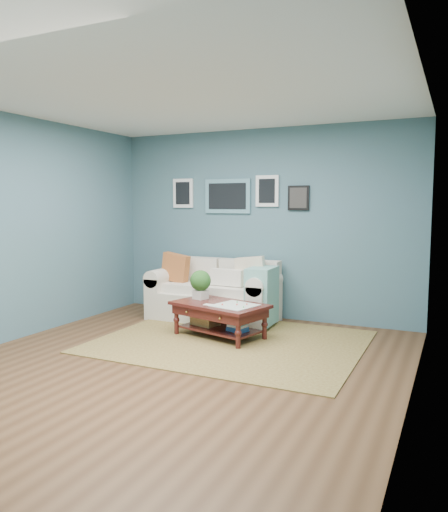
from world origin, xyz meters
The scene contains 4 objects.
room_shell centered at (-0.01, 0.06, 1.36)m, with size 5.00×5.02×2.70m.
area_rug centered at (0.16, 1.06, 0.01)m, with size 3.03×2.43×0.01m, color brown.
loveseat centered at (-0.46, 2.02, 0.38)m, with size 1.84×0.83×0.94m.
coffee_table centered at (-0.11, 1.21, 0.35)m, with size 1.27×0.93×0.80m.
Camera 1 is at (2.56, -4.22, 1.64)m, focal length 35.00 mm.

